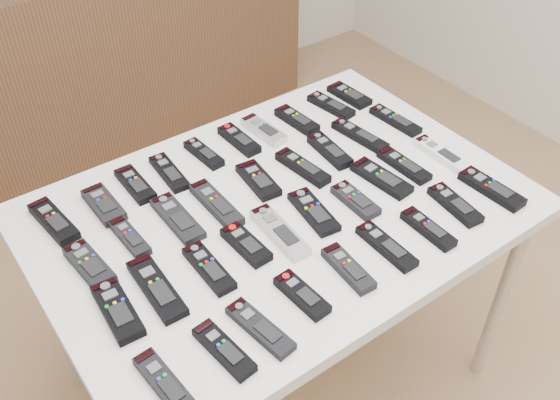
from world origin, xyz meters
TOP-DOWN VIEW (x-y plane):
  - table at (0.05, 0.14)m, footprint 1.25×0.88m
  - sideboard at (0.36, 1.78)m, footprint 1.77×0.45m
  - remote_0 at (-0.46, 0.42)m, footprint 0.07×0.19m
  - remote_1 at (-0.33, 0.40)m, footprint 0.06×0.16m
  - remote_2 at (-0.22, 0.43)m, footprint 0.05×0.16m
  - remote_3 at (-0.12, 0.42)m, footprint 0.06×0.17m
  - remote_4 at (-0.00, 0.44)m, footprint 0.05×0.15m
  - remote_5 at (0.12, 0.44)m, footprint 0.05×0.16m
  - remote_6 at (0.20, 0.44)m, footprint 0.07×0.17m
  - remote_7 at (0.32, 0.42)m, footprint 0.06×0.16m
  - remote_8 at (0.46, 0.43)m, footprint 0.07×0.17m
  - remote_9 at (0.55, 0.44)m, footprint 0.07×0.16m
  - remote_10 at (-0.44, 0.22)m, footprint 0.07×0.17m
  - remote_11 at (-0.33, 0.25)m, footprint 0.05×0.15m
  - remote_12 at (-0.20, 0.25)m, footprint 0.06×0.19m
  - remote_13 at (-0.09, 0.23)m, footprint 0.05×0.20m
  - remote_14 at (0.06, 0.25)m, footprint 0.08×0.16m
  - remote_15 at (0.19, 0.22)m, footprint 0.07×0.19m
  - remote_16 at (0.30, 0.24)m, footprint 0.06×0.17m
  - remote_17 at (0.42, 0.25)m, footprint 0.07×0.20m
  - remote_18 at (0.56, 0.25)m, footprint 0.06×0.18m
  - remote_19 at (-0.45, 0.06)m, footprint 0.07×0.18m
  - remote_20 at (-0.35, 0.07)m, footprint 0.07×0.21m
  - remote_21 at (-0.22, 0.05)m, footprint 0.05×0.17m
  - remote_22 at (-0.11, 0.06)m, footprint 0.06×0.15m
  - remote_23 at (-0.02, 0.05)m, footprint 0.06×0.20m
  - remote_24 at (0.10, 0.06)m, footprint 0.08×0.18m
  - remote_25 at (0.21, 0.03)m, footprint 0.05×0.15m
  - remote_26 at (0.33, 0.06)m, footprint 0.08×0.19m
  - remote_27 at (0.43, 0.07)m, footprint 0.05×0.17m
  - remote_28 at (0.55, 0.04)m, footprint 0.05×0.18m
  - remote_29 at (-0.45, -0.16)m, footprint 0.06×0.18m
  - remote_30 at (-0.31, -0.16)m, footprint 0.06×0.16m
  - remote_31 at (-0.22, -0.16)m, footprint 0.07×0.18m
  - remote_32 at (-0.10, -0.14)m, footprint 0.06×0.15m
  - remote_33 at (0.04, -0.14)m, footprint 0.06×0.16m
  - remote_34 at (0.16, -0.14)m, footprint 0.05×0.18m
  - remote_35 at (0.29, -0.16)m, footprint 0.04×0.16m
  - remote_36 at (0.41, -0.13)m, footprint 0.07×0.17m
  - remote_37 at (0.54, -0.15)m, footprint 0.06×0.19m

SIDE VIEW (x-z plane):
  - sideboard at x=0.36m, z-range 0.00..0.88m
  - table at x=0.05m, z-range 0.33..1.11m
  - remote_3 at x=-0.12m, z-range 0.78..0.80m
  - remote_18 at x=0.56m, z-range 0.78..0.80m
  - remote_24 at x=0.10m, z-range 0.78..0.80m
  - remote_9 at x=0.55m, z-range 0.78..0.80m
  - remote_2 at x=-0.22m, z-range 0.78..0.80m
  - remote_8 at x=0.46m, z-range 0.78..0.80m
  - remote_12 at x=-0.20m, z-range 0.78..0.80m
  - remote_27 at x=0.43m, z-range 0.78..0.80m
  - remote_21 at x=-0.22m, z-range 0.78..0.80m
  - remote_23 at x=-0.02m, z-range 0.78..0.80m
  - remote_26 at x=0.33m, z-range 0.78..0.80m
  - remote_31 at x=-0.22m, z-range 0.78..0.80m
  - remote_28 at x=0.55m, z-range 0.78..0.80m
  - remote_17 at x=0.42m, z-range 0.78..0.80m
  - remote_4 at x=0.00m, z-range 0.78..0.80m
  - remote_34 at x=0.16m, z-range 0.78..0.80m
  - remote_11 at x=-0.33m, z-range 0.78..0.80m
  - remote_20 at x=-0.35m, z-range 0.78..0.80m
  - remote_29 at x=-0.45m, z-range 0.78..0.80m
  - remote_36 at x=0.41m, z-range 0.78..0.80m
  - remote_14 at x=0.06m, z-range 0.78..0.80m
  - remote_30 at x=-0.31m, z-range 0.78..0.80m
  - remote_25 at x=0.21m, z-range 0.78..0.80m
  - remote_5 at x=0.12m, z-range 0.78..0.80m
  - remote_1 at x=-0.33m, z-range 0.78..0.80m
  - remote_7 at x=0.32m, z-range 0.78..0.80m
  - remote_6 at x=0.20m, z-range 0.78..0.80m
  - remote_37 at x=0.54m, z-range 0.78..0.80m
  - remote_0 at x=-0.46m, z-range 0.78..0.80m
  - remote_35 at x=0.29m, z-range 0.78..0.80m
  - remote_33 at x=0.04m, z-range 0.78..0.80m
  - remote_10 at x=-0.44m, z-range 0.78..0.80m
  - remote_16 at x=0.30m, z-range 0.78..0.80m
  - remote_32 at x=-0.10m, z-range 0.78..0.80m
  - remote_22 at x=-0.11m, z-range 0.78..0.80m
  - remote_13 at x=-0.09m, z-range 0.78..0.80m
  - remote_15 at x=0.19m, z-range 0.78..0.80m
  - remote_19 at x=-0.45m, z-range 0.78..0.80m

